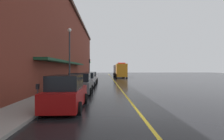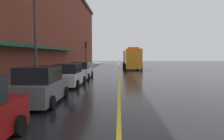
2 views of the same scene
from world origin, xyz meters
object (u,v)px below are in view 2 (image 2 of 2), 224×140
Objects in this scene: street_lamp_left at (35,27)px; utility_truck at (132,59)px; parking_meter_0 at (30,78)px; parking_meter_1 at (23,80)px; parked_car_2 at (69,75)px; parked_car_3 at (81,71)px; parked_car_1 at (40,86)px; traffic_light_near at (86,50)px.

utility_truck is at bearing 69.97° from street_lamp_left.
parking_meter_0 is 0.99m from parking_meter_1.
parking_meter_0 is 4.25m from street_lamp_left.
parked_car_3 is at bearing 1.05° from parked_car_2.
parking_meter_0 is at bearing 171.80° from parked_car_3.
parked_car_3 is at bearing 82.78° from parking_meter_1.
utility_truck is (6.15, 20.55, 0.90)m from parked_car_2.
parking_meter_0 is at bearing 163.56° from parked_car_2.
parking_meter_0 is (-1.35, 2.00, 0.19)m from parked_car_1.
parked_car_1 is 0.94× the size of parked_car_3.
parked_car_1 is at bearing -14.47° from utility_truck.
street_lamp_left reaches higher than parked_car_3.
parked_car_2 is 0.64× the size of street_lamp_left.
utility_truck is at bearing -15.34° from parked_car_2.
parking_meter_0 is 0.31× the size of traffic_light_near.
utility_truck is 7.01× the size of parking_meter_1.
traffic_light_near is at bearing 2.13° from parked_car_1.
parked_car_2 is 4.40m from street_lamp_left.
street_lamp_left reaches higher than parking_meter_0.
parking_meter_0 is 1.00× the size of parking_meter_1.
parked_car_1 is 27.49m from utility_truck.
traffic_light_near reaches higher than parked_car_1.
parked_car_2 is at bearing -85.84° from traffic_light_near.
parked_car_1 is 1.01× the size of parked_car_2.
parked_car_3 is 12.37m from traffic_light_near.
parked_car_2 is 5.67m from parked_car_3.
parked_car_2 is 3.35× the size of parking_meter_0.
parked_car_1 is 1.05× the size of traffic_light_near.
parked_car_2 is at bearing -0.99° from parked_car_1.
utility_truck is at bearing -22.61° from parked_car_3.
parked_car_2 reaches higher than parking_meter_1.
parking_meter_0 and parking_meter_1 have the same top height.
parking_meter_1 is at bearing -90.00° from parking_meter_0.
traffic_light_near is at bearing -70.83° from utility_truck.
parking_meter_1 is 0.31× the size of traffic_light_near.
parked_car_2 is 4.45m from parking_meter_0.
parked_car_1 is 3.39× the size of parking_meter_1.
parked_car_2 is 1.04× the size of traffic_light_near.
utility_truck reaches higher than parked_car_1.
utility_truck is at bearing -13.88° from parked_car_1.
traffic_light_near is at bearing 89.84° from parking_meter_0.
parking_meter_1 is (-1.38, -10.88, 0.25)m from parked_car_3.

